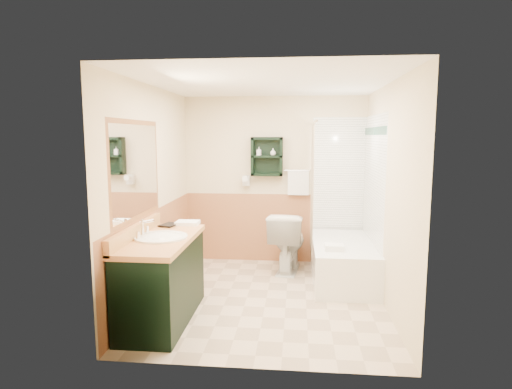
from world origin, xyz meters
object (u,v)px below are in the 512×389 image
Objects in this scene: bathtub at (343,261)px; toilet at (288,242)px; vanity at (162,279)px; soap_bottle_b at (273,153)px; soap_bottle_a at (259,153)px; wall_shelf at (267,156)px; hair_dryer at (246,181)px; vanity_book at (163,216)px.

toilet reaches higher than bathtub.
soap_bottle_b is at bearing 64.64° from vanity.
wall_shelf is at bearing 2.54° from soap_bottle_a.
soap_bottle_b is (-0.23, 0.35, 1.20)m from toilet.
vanity is at bearing -105.80° from hair_dryer.
vanity is (-0.59, -2.10, -0.78)m from hair_dryer.
soap_bottle_a is (0.19, -0.03, 0.39)m from hair_dryer.
toilet is (0.31, -0.35, -1.15)m from wall_shelf.
vanity is 0.81m from vanity_book.
soap_bottle_a is 0.20m from soap_bottle_b.
toilet is 3.71× the size of vanity_book.
vanity is 2.36m from bathtub.
hair_dryer is at bearing 80.31° from vanity_book.
soap_bottle_a is (-0.11, -0.01, 0.04)m from wall_shelf.
hair_dryer is at bearing 175.24° from wall_shelf.
vanity_book is at bearing -127.57° from soap_bottle_b.
hair_dryer is (-0.30, 0.02, -0.35)m from wall_shelf.
wall_shelf reaches higher than toilet.
bathtub is 12.37× the size of soap_bottle_a.
toilet is at bearing 56.62° from vanity_book.
bathtub is 1.82× the size of toilet.
wall_shelf reaches higher than vanity_book.
soap_bottle_b is at bearing 69.29° from vanity_book.
toilet is (-0.71, 0.36, 0.15)m from bathtub.
vanity_book is at bearing -159.42° from bathtub.
soap_bottle_a is (-1.14, 0.71, 1.34)m from bathtub.
hair_dryer is 0.44m from soap_bottle_a.
vanity_book is at bearing -125.32° from wall_shelf.
wall_shelf is 0.10m from soap_bottle_b.
toilet is at bearing -48.33° from wall_shelf.
soap_bottle_a reaches higher than toilet.
toilet is 8.15× the size of soap_bottle_b.
vanity is 6.01× the size of vanity_book.
hair_dryer is 1.98× the size of soap_bottle_a.
vanity is at bearing -57.30° from vanity_book.
hair_dryer is at bearing 170.91° from soap_bottle_a.
hair_dryer is 0.29× the size of toilet.
wall_shelf reaches higher than vanity.
vanity_book is 2.20× the size of soap_bottle_b.
soap_bottle_a is (0.78, 2.07, 1.17)m from vanity.
soap_bottle_b reaches higher than toilet.
bathtub is at bearing -31.91° from soap_bottle_a.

